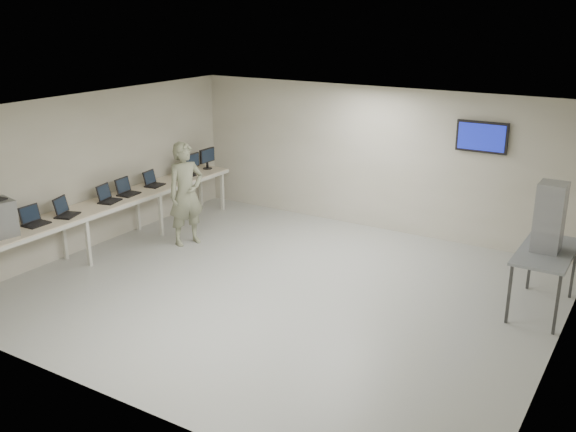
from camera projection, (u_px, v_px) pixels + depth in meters
The scene contains 13 objects.
room at pixel (285, 202), 9.66m from camera, with size 8.01×7.01×2.81m.
workbench at pixel (113, 204), 11.59m from camera, with size 0.76×6.00×0.90m.
laptop_0 at pixel (33, 220), 10.25m from camera, with size 0.32×0.39×0.30m.
laptop_1 at pixel (65, 211), 10.68m from camera, with size 0.44×0.46×0.31m.
laptop_2 at pixel (107, 197), 11.46m from camera, with size 0.40×0.44×0.30m.
laptop_3 at pixel (126, 190), 11.90m from camera, with size 0.36×0.42×0.30m.
laptop_4 at pixel (153, 182), 12.48m from camera, with size 0.35×0.40×0.29m.
laptop_5 at pixel (185, 173), 13.18m from camera, with size 0.31×0.36×0.26m.
monitor_near at pixel (192, 162), 13.31m from camera, with size 0.19×0.43×0.42m.
monitor_far at pixel (207, 157), 13.72m from camera, with size 0.20×0.45×0.44m.
soldier at pixel (186, 194), 11.73m from camera, with size 0.70×0.46×1.92m, color gray.
side_table at pixel (546, 255), 9.11m from camera, with size 0.72×1.55×0.93m.
storage_bins at pixel (550, 217), 8.95m from camera, with size 0.37×0.41×0.98m.
Camera 1 is at (4.91, -7.80, 4.21)m, focal length 40.00 mm.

